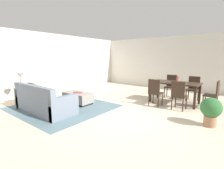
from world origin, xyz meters
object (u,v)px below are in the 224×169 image
object	(u,v)px
dining_table	(175,85)
vase_centerpiece	(178,79)
dining_chair_near_right	(179,94)
potted_plant	(211,110)
book_on_ottoman	(78,93)
dining_chair_head_east	(214,93)
couch	(44,102)
ottoman_table	(78,97)
dining_chair_far_right	(193,87)
side_table	(22,92)
dining_chair_far_left	(171,85)
dining_chair_near_left	(155,91)
table_lamp	(20,76)

from	to	relation	value
dining_table	vase_centerpiece	size ratio (longest dim) A/B	7.15
dining_chair_near_right	potted_plant	size ratio (longest dim) A/B	1.31
book_on_ottoman	dining_chair_head_east	bearing A→B (deg)	30.49
couch	vase_centerpiece	world-z (taller)	vase_centerpiece
ottoman_table	dining_chair_near_right	size ratio (longest dim) A/B	1.19
ottoman_table	dining_chair_far_right	size ratio (longest dim) A/B	1.19
vase_centerpiece	book_on_ottoman	size ratio (longest dim) A/B	0.88
side_table	potted_plant	xyz separation A→B (m)	(5.46, 1.93, -0.05)
ottoman_table	dining_chair_head_east	xyz separation A→B (m)	(3.92, 2.22, 0.30)
dining_chair_far_left	dining_chair_near_left	bearing A→B (deg)	-89.56
vase_centerpiece	dining_chair_head_east	bearing A→B (deg)	0.16
dining_chair_near_left	book_on_ottoman	xyz separation A→B (m)	(-2.24, -1.46, -0.11)
couch	dining_chair_far_left	distance (m)	4.89
table_lamp	dining_table	size ratio (longest dim) A/B	0.32
dining_chair_far_left	dining_chair_far_right	world-z (taller)	same
dining_chair_far_right	book_on_ottoman	size ratio (longest dim) A/B	3.54
table_lamp	dining_chair_far_left	world-z (taller)	table_lamp
dining_chair_near_right	dining_chair_head_east	distance (m)	1.16
couch	ottoman_table	bearing A→B (deg)	86.29
dining_chair_head_east	potted_plant	xyz separation A→B (m)	(0.14, -1.59, -0.11)
book_on_ottoman	dining_chair_far_left	bearing A→B (deg)	54.01
couch	potted_plant	size ratio (longest dim) A/B	2.92
dining_chair_near_right	dining_chair_far_right	distance (m)	1.57
dining_table	dining_chair_far_right	world-z (taller)	dining_chair_far_right
potted_plant	dining_table	bearing A→B (deg)	130.90
table_lamp	side_table	bearing A→B (deg)	26.57
side_table	potted_plant	world-z (taller)	potted_plant
couch	book_on_ottoman	distance (m)	1.22
dining_chair_far_right	vase_centerpiece	size ratio (longest dim) A/B	4.01
ottoman_table	table_lamp	distance (m)	2.06
dining_chair_near_left	dining_chair_far_right	xyz separation A→B (m)	(0.85, 1.59, 0.00)
dining_table	dining_chair_near_left	size ratio (longest dim) A/B	1.78
dining_chair_near_right	book_on_ottoman	bearing A→B (deg)	-153.90
dining_table	dining_chair_near_left	xyz separation A→B (m)	(-0.40, -0.79, -0.14)
side_table	dining_chair_near_right	size ratio (longest dim) A/B	0.64
couch	dining_chair_far_left	bearing A→B (deg)	60.98
ottoman_table	side_table	bearing A→B (deg)	-137.06
ottoman_table	book_on_ottoman	size ratio (longest dim) A/B	4.20
side_table	vase_centerpiece	xyz separation A→B (m)	(4.19, 3.52, 0.41)
dining_chair_near_left	potted_plant	distance (m)	1.93
dining_table	potted_plant	size ratio (longest dim) A/B	2.34
table_lamp	potted_plant	size ratio (longest dim) A/B	0.75
table_lamp	dining_chair_head_east	size ratio (longest dim) A/B	0.57
dining_chair_near_left	vase_centerpiece	bearing A→B (deg)	59.17
dining_chair_head_east	potted_plant	bearing A→B (deg)	-84.95
couch	dining_chair_near_right	bearing A→B (deg)	40.35
couch	potted_plant	world-z (taller)	couch
couch	dining_table	world-z (taller)	couch
vase_centerpiece	book_on_ottoman	world-z (taller)	vase_centerpiece
couch	dining_chair_near_left	size ratio (longest dim) A/B	2.23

